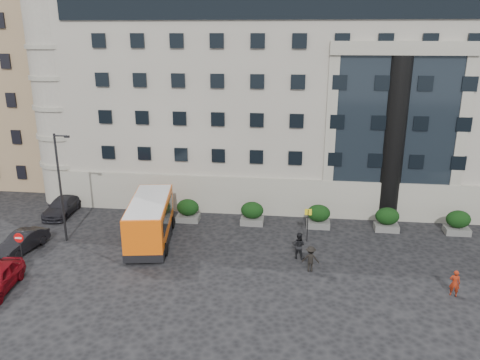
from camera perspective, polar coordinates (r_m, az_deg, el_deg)
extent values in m
plane|color=black|center=(30.63, -2.24, -10.87)|extent=(120.00, 120.00, 0.00)
cube|color=gray|center=(48.95, 8.91, 10.74)|extent=(44.00, 24.00, 18.00)
cylinder|color=black|center=(38.52, 18.19, 4.54)|extent=(1.80, 1.80, 13.00)
cube|color=#997C59|center=(54.79, -24.83, 11.12)|extent=(14.00, 14.00, 20.00)
cube|color=#7E6149|center=(71.94, -19.53, 13.65)|extent=(13.00, 13.00, 22.00)
cube|color=#60605E|center=(38.19, -6.33, -4.62)|extent=(1.80, 1.20, 0.50)
ellipsoid|color=black|center=(37.85, -6.38, -3.33)|extent=(1.80, 1.26, 1.34)
cube|color=#60605E|center=(37.39, 1.48, -5.01)|extent=(1.80, 1.20, 0.50)
ellipsoid|color=black|center=(37.04, 1.49, -3.70)|extent=(1.80, 1.26, 1.34)
cube|color=#60605E|center=(37.30, 9.49, -5.32)|extent=(1.80, 1.20, 0.50)
ellipsoid|color=black|center=(36.96, 9.56, -4.00)|extent=(1.80, 1.26, 1.34)
cube|color=#60605E|center=(37.93, 17.39, -5.51)|extent=(1.80, 1.20, 0.50)
ellipsoid|color=black|center=(37.59, 17.52, -4.22)|extent=(1.80, 1.26, 1.34)
cube|color=#60605E|center=(39.25, 24.90, -5.60)|extent=(1.80, 1.20, 0.50)
ellipsoid|color=black|center=(38.92, 25.08, -4.35)|extent=(1.80, 1.26, 1.34)
cylinder|color=#262628|center=(35.46, -21.03, -1.02)|extent=(0.16, 0.16, 8.00)
cylinder|color=#262628|center=(34.30, -21.06, 5.06)|extent=(0.90, 0.12, 0.12)
cube|color=black|center=(34.10, -20.38, 4.98)|extent=(0.35, 0.18, 0.14)
cylinder|color=#262628|center=(34.29, 8.24, -5.52)|extent=(0.08, 0.08, 2.50)
cube|color=yellow|center=(33.90, 8.31, -3.89)|extent=(0.50, 0.06, 0.45)
cylinder|color=#262628|center=(33.75, -25.12, -7.75)|extent=(0.08, 0.08, 2.20)
cylinder|color=red|center=(33.36, -25.37, -6.39)|extent=(0.64, 0.05, 0.64)
cube|color=white|center=(33.33, -25.41, -6.41)|extent=(0.45, 0.04, 0.10)
cube|color=#F25C0B|center=(34.39, -10.92, -4.53)|extent=(3.79, 7.88, 2.58)
cube|color=black|center=(34.93, -10.79, -6.65)|extent=(3.84, 7.93, 0.55)
cube|color=black|center=(34.29, -10.94, -4.12)|extent=(3.58, 6.25, 1.13)
cube|color=silver|center=(33.95, -11.04, -2.59)|extent=(3.60, 7.49, 0.18)
cylinder|color=black|center=(32.99, -13.62, -8.34)|extent=(0.42, 0.93, 0.90)
cylinder|color=black|center=(32.58, -9.10, -8.38)|extent=(0.42, 0.93, 0.90)
cylinder|color=black|center=(37.33, -12.26, -5.13)|extent=(0.42, 0.93, 0.90)
cylinder|color=black|center=(36.97, -8.28, -5.13)|extent=(0.42, 0.93, 0.90)
cube|color=maroon|center=(48.93, -16.96, 1.17)|extent=(2.87, 3.79, 2.36)
cube|color=maroon|center=(47.18, -18.66, -0.06)|extent=(2.36, 1.93, 1.60)
cube|color=black|center=(46.60, -19.20, 0.09)|extent=(1.77, 0.52, 0.75)
cylinder|color=black|center=(48.09, -19.49, -0.69)|extent=(0.42, 0.83, 0.79)
cylinder|color=black|center=(46.83, -17.51, -0.96)|extent=(0.42, 0.83, 0.79)
cylinder|color=black|center=(50.40, -17.30, 0.34)|extent=(0.42, 0.83, 0.79)
cylinder|color=black|center=(49.21, -15.36, 0.10)|extent=(0.42, 0.83, 0.79)
imported|color=black|center=(36.09, -25.05, -6.85)|extent=(2.15, 4.35, 1.37)
imported|color=black|center=(41.91, -20.86, -3.03)|extent=(2.26, 4.90, 1.39)
imported|color=black|center=(47.51, -12.95, 0.17)|extent=(3.47, 6.03, 1.58)
imported|color=maroon|center=(30.16, 24.70, -11.34)|extent=(0.67, 0.54, 1.61)
imported|color=black|center=(31.90, 7.16, -7.93)|extent=(1.08, 0.95, 1.85)
imported|color=black|center=(30.40, 8.61, -9.48)|extent=(1.13, 0.68, 1.71)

